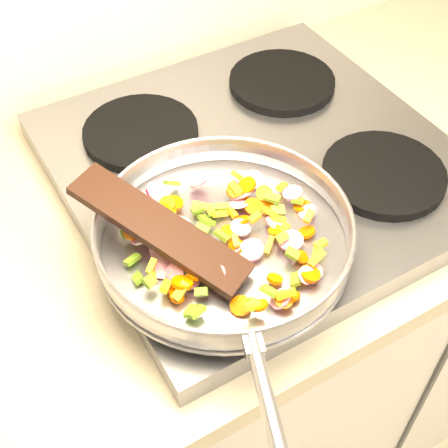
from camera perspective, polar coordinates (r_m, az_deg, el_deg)
cooktop at (r=1.02m, az=3.07°, el=5.37°), size 0.60×0.60×0.04m
grate_fl at (r=0.86m, az=0.29°, el=-1.84°), size 0.19×0.19×0.02m
grate_fr at (r=0.99m, az=14.40°, el=4.46°), size 0.19×0.19×0.02m
grate_bl at (r=1.05m, az=-7.62°, el=8.31°), size 0.19×0.19×0.02m
grate_br at (r=1.15m, az=5.32°, el=12.82°), size 0.19×0.19×0.02m
saute_pan at (r=0.83m, az=0.03°, el=-0.84°), size 0.38×0.53×0.05m
vegetable_heap at (r=0.83m, az=-0.04°, el=-1.45°), size 0.28×0.28×0.04m
wooden_spatula at (r=0.81m, az=-5.93°, el=-0.40°), size 0.17×0.25×0.07m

